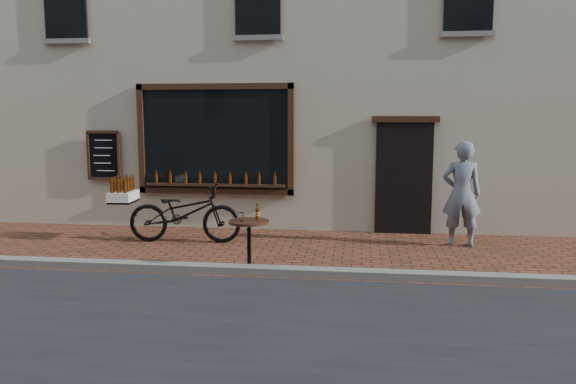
# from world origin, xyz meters

# --- Properties ---
(ground) EXTENTS (90.00, 90.00, 0.00)m
(ground) POSITION_xyz_m (0.00, 0.00, 0.00)
(ground) COLOR #4F2D19
(ground) RESTS_ON ground
(kerb) EXTENTS (90.00, 0.25, 0.12)m
(kerb) POSITION_xyz_m (0.00, 0.20, 0.06)
(kerb) COLOR slate
(kerb) RESTS_ON ground
(shop_building) EXTENTS (28.00, 6.20, 10.00)m
(shop_building) POSITION_xyz_m (0.00, 6.50, 5.00)
(shop_building) COLOR #BAB093
(shop_building) RESTS_ON ground
(cargo_bicycle) EXTENTS (2.43, 0.84, 1.17)m
(cargo_bicycle) POSITION_xyz_m (-2.20, 2.13, 0.56)
(cargo_bicycle) COLOR black
(cargo_bicycle) RESTS_ON ground
(bistro_table) EXTENTS (0.61, 0.61, 1.04)m
(bistro_table) POSITION_xyz_m (-0.59, 0.35, 0.55)
(bistro_table) COLOR black
(bistro_table) RESTS_ON ground
(pedestrian) EXTENTS (0.70, 0.47, 1.89)m
(pedestrian) POSITION_xyz_m (2.85, 2.48, 0.95)
(pedestrian) COLOR slate
(pedestrian) RESTS_ON ground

